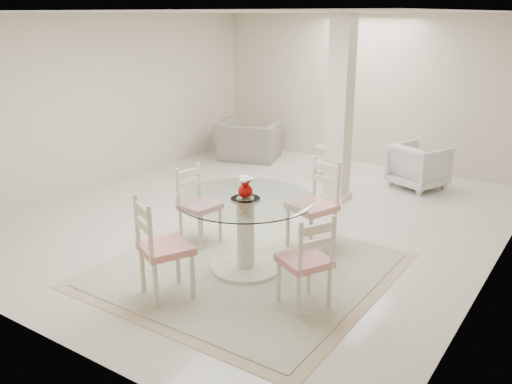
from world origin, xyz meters
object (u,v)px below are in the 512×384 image
Objects in this scene: dining_chair_east at (309,256)px; dining_chair_south at (158,241)px; red_vase at (245,187)px; armchair_white at (419,166)px; recliner_taupe at (249,141)px; column at (340,110)px; dining_table at (246,234)px; side_table at (330,163)px; dining_chair_north at (317,198)px; dining_chair_west at (196,199)px.

dining_chair_east is 1.44m from dining_chair_south.
red_vase is 4.11m from armchair_white.
dining_chair_east is 5.65m from recliner_taupe.
column is 11.33× the size of red_vase.
dining_table reaches higher than recliner_taupe.
armchair_white is (0.59, 4.02, -0.07)m from dining_table.
armchair_white reaches higher than side_table.
column is 1.56m from side_table.
dining_chair_east is 4.39m from armchair_white.
dining_chair_east is (1.21, -3.12, -0.79)m from column.
recliner_taupe is (-2.69, 3.96, -0.06)m from dining_table.
red_vase reaches higher than recliner_taupe.
dining_chair_north reaches higher than dining_chair_west.
dining_table is 1.41× the size of dining_chair_west.
dining_chair_south is (-0.69, -1.93, -0.02)m from dining_chair_north.
dining_chair_north reaches higher than dining_table.
dining_chair_north is (0.34, 0.97, -0.33)m from red_vase.
side_table is (-0.84, 3.72, -0.71)m from red_vase.
dining_table is (0.26, -2.77, -0.92)m from column.
armchair_white is at bearing 163.83° from recliner_taupe.
armchair_white is at bearing 81.65° from red_vase.
red_vase is at bearing 103.09° from armchair_white.
dining_table is at bearing 161.57° from red_vase.
dining_chair_north is at bearing -83.65° from dining_chair_south.
dining_chair_west is 4.03m from recliner_taupe.
dining_table is 2.67× the size of side_table.
dining_chair_south is at bearing -92.00° from dining_chair_north.
red_vase is 0.21× the size of recliner_taupe.
dining_chair_north reaches higher than recliner_taupe.
red_vase is (0.00, -0.00, 0.53)m from dining_table.
dining_table is 4.07m from armchair_white.
dining_chair_south is at bearing 98.20° from recliner_taupe.
dining_chair_south reaches higher than dining_chair_east.
dining_chair_south reaches higher than red_vase.
red_vase reaches higher than dining_chair_west.
dining_chair_east reaches higher than armchair_white.
side_table is (1.85, -0.25, -0.11)m from recliner_taupe.
dining_chair_south is (-0.10, -3.73, -0.74)m from column.
column is at bearing 136.66° from recliner_taupe.
red_vase is 1.08m from dining_chair_north.
column reaches higher than dining_chair_west.
side_table is at bearing 102.72° from dining_table.
dining_chair_north is at bearing -127.32° from dining_chair_east.
side_table is (-1.43, -0.31, -0.10)m from armchair_white.
red_vase is 1.08m from dining_chair_south.
column is 3.44m from dining_chair_east.
side_table is at bearing 121.57° from column.
column reaches higher than dining_chair_south.
dining_chair_east reaches higher than dining_chair_west.
red_vase reaches higher than dining_table.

